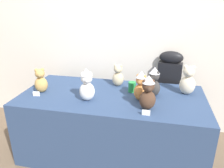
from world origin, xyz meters
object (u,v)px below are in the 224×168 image
at_px(display_table, 112,124).
at_px(teddy_bear_cocoa, 148,93).
at_px(instrument_case, 168,92).
at_px(teddy_bear_sand, 118,76).
at_px(party_cup_green, 132,87).
at_px(teddy_bear_ginger, 141,86).
at_px(teddy_bear_charcoal, 154,82).
at_px(teddy_bear_cream, 188,81).
at_px(teddy_bear_honey, 41,81).
at_px(teddy_bear_snow, 87,85).

distance_m(display_table, teddy_bear_cocoa, 0.68).
bearing_deg(display_table, teddy_bear_cocoa, -32.82).
distance_m(instrument_case, teddy_bear_cocoa, 0.91).
relative_size(teddy_bear_sand, party_cup_green, 2.31).
bearing_deg(teddy_bear_ginger, teddy_bear_charcoal, 65.96).
height_order(instrument_case, teddy_bear_charcoal, instrument_case).
bearing_deg(display_table, teddy_bear_cream, 14.01).
xyz_separation_m(teddy_bear_cocoa, teddy_bear_charcoal, (0.04, 0.31, -0.01)).
distance_m(teddy_bear_cream, teddy_bear_honey, 1.53).
distance_m(teddy_bear_cocoa, teddy_bear_charcoal, 0.31).
relative_size(teddy_bear_cream, party_cup_green, 2.84).
distance_m(teddy_bear_snow, party_cup_green, 0.51).
relative_size(teddy_bear_honey, teddy_bear_ginger, 0.88).
relative_size(display_table, teddy_bear_ginger, 6.35).
height_order(teddy_bear_sand, teddy_bear_ginger, teddy_bear_ginger).
bearing_deg(teddy_bear_cocoa, teddy_bear_charcoal, 68.76).
height_order(display_table, party_cup_green, party_cup_green).
xyz_separation_m(teddy_bear_charcoal, teddy_bear_ginger, (-0.12, -0.13, -0.00)).
height_order(teddy_bear_cream, teddy_bear_ginger, teddy_bear_cream).
bearing_deg(teddy_bear_ginger, teddy_bear_cream, 46.67).
xyz_separation_m(instrument_case, party_cup_green, (-0.40, -0.46, 0.22)).
xyz_separation_m(instrument_case, teddy_bear_cocoa, (-0.22, -0.83, 0.32)).
distance_m(display_table, teddy_bear_sand, 0.54).
xyz_separation_m(display_table, teddy_bear_snow, (-0.21, -0.18, 0.51)).
xyz_separation_m(instrument_case, teddy_bear_snow, (-0.80, -0.76, 0.33)).
bearing_deg(teddy_bear_honey, teddy_bear_sand, 0.06).
bearing_deg(teddy_bear_cream, teddy_bear_charcoal, -155.41).
distance_m(teddy_bear_cocoa, teddy_bear_ginger, 0.19).
relative_size(teddy_bear_ginger, party_cup_green, 2.72).
distance_m(display_table, party_cup_green, 0.47).
bearing_deg(instrument_case, teddy_bear_cream, -59.31).
bearing_deg(teddy_bear_honey, display_table, -18.32).
height_order(teddy_bear_snow, teddy_bear_honey, teddy_bear_snow).
bearing_deg(teddy_bear_charcoal, teddy_bear_snow, -126.16).
bearing_deg(teddy_bear_ginger, teddy_bear_snow, -149.67).
bearing_deg(party_cup_green, teddy_bear_cream, 6.42).
distance_m(display_table, teddy_bear_ginger, 0.58).
distance_m(teddy_bear_snow, teddy_bear_honey, 0.55).
bearing_deg(teddy_bear_cocoa, display_table, 133.62).
distance_m(display_table, teddy_bear_cream, 0.92).
height_order(teddy_bear_ginger, party_cup_green, teddy_bear_ginger).
distance_m(teddy_bear_charcoal, party_cup_green, 0.25).
xyz_separation_m(teddy_bear_sand, teddy_bear_charcoal, (0.41, -0.20, 0.03)).
distance_m(teddy_bear_sand, teddy_bear_honey, 0.84).
distance_m(instrument_case, teddy_bear_ginger, 0.78).
bearing_deg(teddy_bear_cream, teddy_bear_cocoa, -126.35).
bearing_deg(teddy_bear_honey, teddy_bear_cream, -14.41).
height_order(teddy_bear_cocoa, teddy_bear_charcoal, teddy_bear_cocoa).
relative_size(display_table, teddy_bear_charcoal, 6.19).
height_order(teddy_bear_cream, party_cup_green, teddy_bear_cream).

